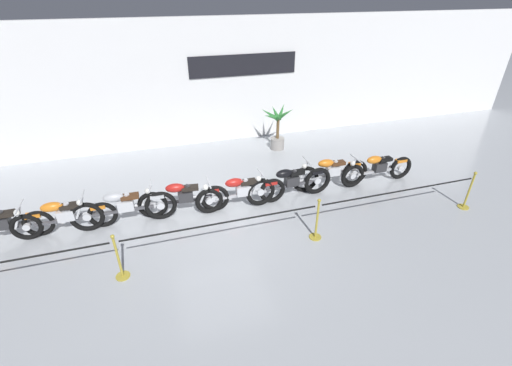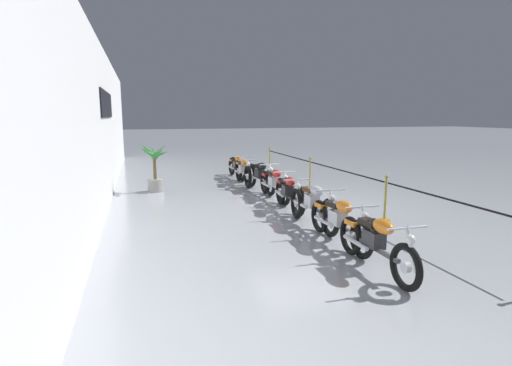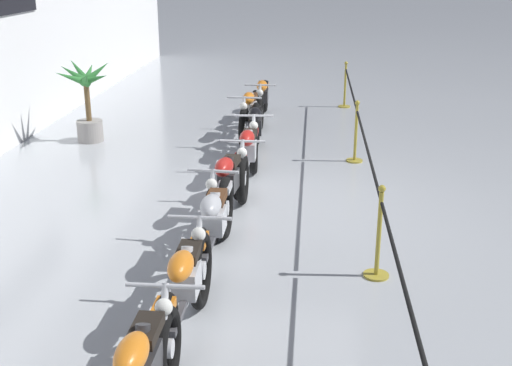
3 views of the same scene
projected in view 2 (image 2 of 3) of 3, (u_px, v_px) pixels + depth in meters
The scene contains 15 objects.
ground_plane at pixel (300, 203), 10.93m from camera, with size 120.00×120.00×0.00m, color #B2B7BC.
back_wall at pixel (95, 128), 9.16m from camera, with size 28.00×0.29×4.20m.
motorcycle_orange_0 at pixel (376, 242), 6.14m from camera, with size 2.17×0.62×0.91m.
motorcycle_orange_1 at pixel (339, 221), 7.41m from camera, with size 2.27×0.62×0.92m.
motorcycle_silver_2 at pixel (313, 204), 8.66m from camera, with size 2.44×0.62×0.96m.
motorcycle_red_3 at pixel (288, 193), 9.98m from camera, with size 2.26×0.62×0.94m.
motorcycle_red_4 at pixel (274, 184), 11.38m from camera, with size 2.38×0.62×0.93m.
motorcycle_black_5 at pixel (260, 176), 12.63m from camera, with size 2.46×0.62×0.97m.
motorcycle_orange_6 at pixel (243, 171), 13.81m from camera, with size 2.29×0.62×0.97m.
motorcycle_orange_7 at pixel (237, 166), 15.21m from camera, with size 2.33×0.62×0.93m.
potted_palm_left_of_row at pixel (154, 168), 12.47m from camera, with size 1.21×0.91×1.57m.
stanchion_far_left at pixel (368, 183), 9.77m from camera, with size 12.49×0.28×1.05m.
stanchion_mid_left at pixel (385, 205), 9.13m from camera, with size 0.28×0.28×1.05m.
stanchion_mid_right at pixel (310, 178), 13.11m from camera, with size 0.28×0.28×1.05m.
stanchion_far_right at pixel (269, 163), 17.12m from camera, with size 0.28×0.28×1.05m.
Camera 2 is at (-9.90, 4.18, 2.40)m, focal length 28.00 mm.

